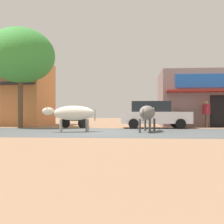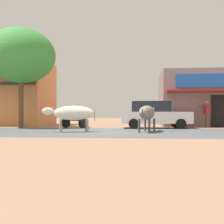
{
  "view_description": "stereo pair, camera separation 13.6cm",
  "coord_description": "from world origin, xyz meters",
  "views": [
    {
      "loc": [
        1.54,
        -13.01,
        0.9
      ],
      "look_at": [
        0.28,
        1.77,
        0.99
      ],
      "focal_mm": 43.06,
      "sensor_mm": 36.0,
      "label": 1
    },
    {
      "loc": [
        1.68,
        -13.0,
        0.9
      ],
      "look_at": [
        0.28,
        1.77,
        0.99
      ],
      "focal_mm": 43.06,
      "sensor_mm": 36.0,
      "label": 2
    }
  ],
  "objects": [
    {
      "name": "ground",
      "position": [
        0.0,
        0.0,
        0.0
      ],
      "size": [
        80.0,
        80.0,
        0.0
      ],
      "primitive_type": "plane",
      "color": "#9D7658"
    },
    {
      "name": "asphalt_road",
      "position": [
        0.0,
        0.0,
        0.0
      ],
      "size": [
        72.0,
        6.49,
        0.0
      ],
      "primitive_type": "cube",
      "color": "#53595A",
      "rests_on": "ground"
    },
    {
      "name": "roadside_tree",
      "position": [
        -5.72,
        3.5,
        4.59
      ],
      "size": [
        4.34,
        4.34,
        6.34
      ],
      "color": "brown",
      "rests_on": "ground"
    },
    {
      "name": "cow_far_dark",
      "position": [
        2.16,
        0.23,
        0.93
      ],
      "size": [
        1.13,
        2.7,
        1.29
      ],
      "color": "slate",
      "rests_on": "ground"
    },
    {
      "name": "storefront_right_club",
      "position": [
        7.38,
        7.26,
        1.96
      ],
      "size": [
        7.93,
        5.32,
        3.91
      ],
      "color": "gray",
      "rests_on": "ground"
    },
    {
      "name": "parked_motorcycle",
      "position": [
        -2.18,
        3.24,
        0.47
      ],
      "size": [
        1.81,
        0.83,
        1.07
      ],
      "color": "black",
      "rests_on": "ground"
    },
    {
      "name": "pedestrian_by_shop",
      "position": [
        6.09,
        4.56,
        1.01
      ],
      "size": [
        0.45,
        0.61,
        1.71
      ],
      "color": "brown",
      "rests_on": "ground"
    },
    {
      "name": "cow_near_brown",
      "position": [
        -1.46,
        -0.25,
        0.91
      ],
      "size": [
        2.5,
        1.2,
        1.28
      ],
      "color": "silver",
      "rests_on": "ground"
    },
    {
      "name": "parked_hatchback_car",
      "position": [
        2.69,
        3.67,
        0.84
      ],
      "size": [
        4.26,
        2.09,
        1.64
      ],
      "color": "silver",
      "rests_on": "ground"
    }
  ]
}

